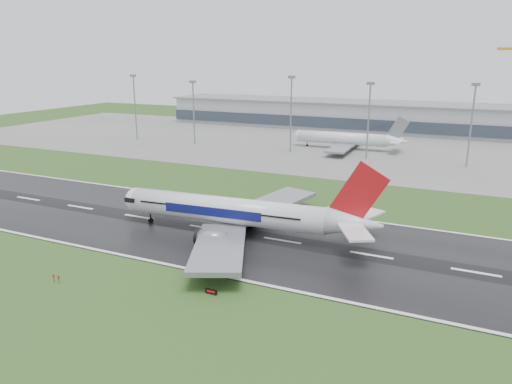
% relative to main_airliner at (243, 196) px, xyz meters
% --- Properties ---
extents(ground, '(520.00, 520.00, 0.00)m').
position_rel_main_airliner_xyz_m(ground, '(-10.37, 0.34, -9.38)').
color(ground, '#264619').
rests_on(ground, ground).
extents(runway, '(400.00, 45.00, 0.10)m').
position_rel_main_airliner_xyz_m(runway, '(-10.37, 0.34, -9.33)').
color(runway, black).
rests_on(runway, ground).
extents(apron, '(400.00, 130.00, 0.08)m').
position_rel_main_airliner_xyz_m(apron, '(-10.37, 125.34, -9.34)').
color(apron, slate).
rests_on(apron, ground).
extents(terminal, '(240.00, 36.00, 15.00)m').
position_rel_main_airliner_xyz_m(terminal, '(-10.37, 185.34, -1.88)').
color(terminal, '#999CA4').
rests_on(terminal, ground).
extents(main_airliner, '(67.37, 64.62, 18.57)m').
position_rel_main_airliner_xyz_m(main_airliner, '(0.00, 0.00, 0.00)').
color(main_airliner, silver).
rests_on(main_airliner, runway).
extents(parked_airliner, '(53.41, 49.91, 15.29)m').
position_rel_main_airliner_xyz_m(parked_airliner, '(-6.61, 118.39, -1.66)').
color(parked_airliner, silver).
rests_on(parked_airliner, apron).
extents(runway_sign, '(2.31, 0.55, 1.04)m').
position_rel_main_airliner_xyz_m(runway_sign, '(7.91, -28.66, -8.86)').
color(runway_sign, black).
rests_on(runway_sign, ground).
extents(floodmast_0, '(0.64, 0.64, 30.86)m').
position_rel_main_airliner_xyz_m(floodmast_0, '(-109.65, 100.34, 6.05)').
color(floodmast_0, gray).
rests_on(floodmast_0, ground).
extents(floodmast_1, '(0.64, 0.64, 28.62)m').
position_rel_main_airliner_xyz_m(floodmast_1, '(-75.56, 100.34, 4.92)').
color(floodmast_1, gray).
rests_on(floodmast_1, ground).
extents(floodmast_2, '(0.64, 0.64, 31.47)m').
position_rel_main_airliner_xyz_m(floodmast_2, '(-26.77, 100.34, 6.35)').
color(floodmast_2, gray).
rests_on(floodmast_2, ground).
extents(floodmast_3, '(0.64, 0.64, 29.57)m').
position_rel_main_airliner_xyz_m(floodmast_3, '(6.42, 100.34, 5.40)').
color(floodmast_3, gray).
rests_on(floodmast_3, ground).
extents(floodmast_4, '(0.64, 0.64, 29.98)m').
position_rel_main_airliner_xyz_m(floodmast_4, '(44.26, 100.34, 5.61)').
color(floodmast_4, gray).
rests_on(floodmast_4, ground).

